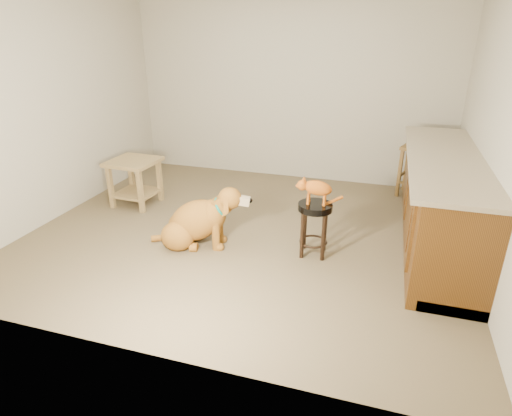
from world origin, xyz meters
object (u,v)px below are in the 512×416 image
(wood_stool, at_px, (414,170))
(golden_retriever, at_px, (197,222))
(padded_stool, at_px, (315,219))
(side_table, at_px, (135,175))
(tabby_kitten, at_px, (315,189))

(wood_stool, height_order, golden_retriever, wood_stool)
(padded_stool, xyz_separation_m, side_table, (-2.35, 0.63, -0.00))
(wood_stool, distance_m, tabby_kitten, 2.23)
(wood_stool, distance_m, golden_retriever, 3.01)
(wood_stool, relative_size, tabby_kitten, 1.50)
(tabby_kitten, bearing_deg, side_table, 160.47)
(padded_stool, bearing_deg, tabby_kitten, 178.69)
(wood_stool, xyz_separation_m, side_table, (-3.32, -1.34, 0.03))
(side_table, xyz_separation_m, tabby_kitten, (2.34, -0.63, 0.31))
(wood_stool, relative_size, golden_retriever, 0.62)
(padded_stool, height_order, side_table, side_table)
(wood_stool, bearing_deg, golden_retriever, -135.16)
(wood_stool, bearing_deg, side_table, -158.02)
(padded_stool, distance_m, wood_stool, 2.20)
(padded_stool, distance_m, side_table, 2.43)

